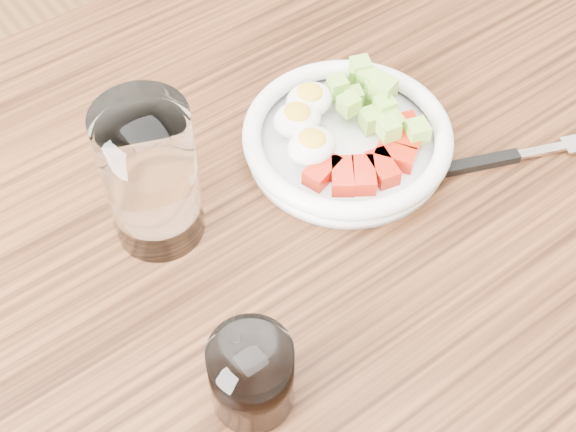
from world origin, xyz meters
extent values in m
cube|color=brown|center=(0.65, 0.35, 0.36)|extent=(0.07, 0.07, 0.73)
cube|color=#572F18|center=(0.00, 0.00, 0.75)|extent=(1.50, 0.90, 0.04)
cylinder|color=white|center=(0.11, 0.06, 0.78)|extent=(0.22, 0.22, 0.01)
torus|color=white|center=(0.11, 0.06, 0.79)|extent=(0.22, 0.22, 0.02)
cube|color=#B51C0B|center=(0.06, 0.04, 0.79)|extent=(0.05, 0.03, 0.02)
cube|color=#B51C0B|center=(0.07, 0.02, 0.79)|extent=(0.04, 0.05, 0.02)
cube|color=#B51C0B|center=(0.09, 0.01, 0.79)|extent=(0.04, 0.05, 0.02)
cube|color=#B51C0B|center=(0.11, 0.01, 0.79)|extent=(0.03, 0.05, 0.02)
cube|color=#B51C0B|center=(0.13, 0.01, 0.79)|extent=(0.04, 0.05, 0.02)
cube|color=#B51C0B|center=(0.15, 0.02, 0.79)|extent=(0.04, 0.05, 0.02)
cube|color=#B51C0B|center=(0.16, 0.04, 0.79)|extent=(0.05, 0.03, 0.02)
ellipsoid|color=white|center=(0.07, 0.11, 0.80)|extent=(0.05, 0.05, 0.03)
ellipsoid|color=yellow|center=(0.07, 0.11, 0.81)|extent=(0.03, 0.03, 0.01)
ellipsoid|color=white|center=(0.10, 0.12, 0.80)|extent=(0.05, 0.05, 0.03)
ellipsoid|color=yellow|center=(0.10, 0.12, 0.81)|extent=(0.03, 0.03, 0.01)
ellipsoid|color=white|center=(0.06, 0.07, 0.80)|extent=(0.05, 0.05, 0.03)
ellipsoid|color=yellow|center=(0.06, 0.07, 0.81)|extent=(0.03, 0.03, 0.01)
cube|color=#9CCC4E|center=(0.13, 0.09, 0.81)|extent=(0.02, 0.02, 0.02)
cube|color=#9CCC4E|center=(0.17, 0.12, 0.81)|extent=(0.03, 0.03, 0.02)
cube|color=#9CCC4E|center=(0.14, 0.10, 0.80)|extent=(0.02, 0.02, 0.02)
cube|color=#9CCC4E|center=(0.16, 0.09, 0.79)|extent=(0.02, 0.02, 0.02)
cube|color=#9CCC4E|center=(0.17, 0.08, 0.81)|extent=(0.03, 0.03, 0.02)
cube|color=#9CCC4E|center=(0.14, 0.03, 0.81)|extent=(0.02, 0.02, 0.02)
cube|color=#9CCC4E|center=(0.12, 0.08, 0.81)|extent=(0.02, 0.02, 0.02)
cube|color=#9CCC4E|center=(0.17, 0.09, 0.80)|extent=(0.03, 0.03, 0.02)
cube|color=#9CCC4E|center=(0.14, 0.06, 0.80)|extent=(0.03, 0.03, 0.02)
cube|color=#9CCC4E|center=(0.15, 0.04, 0.80)|extent=(0.03, 0.03, 0.02)
cube|color=#9CCC4E|center=(0.16, 0.06, 0.81)|extent=(0.02, 0.02, 0.02)
cube|color=#9CCC4E|center=(0.17, 0.08, 0.81)|extent=(0.02, 0.02, 0.02)
cube|color=#9CCC4E|center=(0.17, 0.12, 0.80)|extent=(0.03, 0.03, 0.02)
cube|color=#9CCC4E|center=(0.13, 0.11, 0.81)|extent=(0.02, 0.02, 0.02)
cube|color=#9CCC4E|center=(0.16, 0.02, 0.80)|extent=(0.03, 0.03, 0.02)
cube|color=#9CCC4E|center=(0.14, 0.11, 0.80)|extent=(0.02, 0.02, 0.02)
cube|color=#9CCC4E|center=(0.17, 0.11, 0.81)|extent=(0.03, 0.03, 0.02)
cube|color=black|center=(0.20, -0.04, 0.77)|extent=(0.10, 0.05, 0.01)
cube|color=silver|center=(0.27, -0.06, 0.77)|extent=(0.06, 0.03, 0.00)
cube|color=silver|center=(0.30, -0.08, 0.77)|extent=(0.03, 0.03, 0.00)
cylinder|color=white|center=(-0.11, 0.09, 0.85)|extent=(0.09, 0.09, 0.16)
cylinder|color=white|center=(-0.14, -0.11, 0.81)|extent=(0.07, 0.07, 0.08)
cylinder|color=black|center=(-0.14, -0.11, 0.81)|extent=(0.06, 0.06, 0.07)
camera|label=1|loc=(-0.28, -0.36, 1.41)|focal=50.00mm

